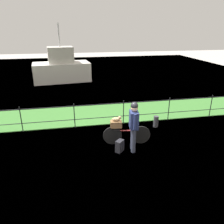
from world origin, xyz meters
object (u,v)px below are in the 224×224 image
(wooden_crate, at_px, (116,124))
(terrier_dog, at_px, (117,119))
(moored_boat_near, at_px, (62,68))
(mooring_bollard, at_px, (156,121))
(backpack_on_paving, at_px, (120,146))
(cyclist_person, at_px, (134,123))
(bicycle_main, at_px, (126,135))

(wooden_crate, relative_size, terrier_dog, 1.19)
(moored_boat_near, bearing_deg, wooden_crate, -78.66)
(terrier_dog, relative_size, moored_boat_near, 0.08)
(mooring_bollard, bearing_deg, moored_boat_near, 113.48)
(backpack_on_paving, relative_size, moored_boat_near, 0.09)
(mooring_bollard, distance_m, moored_boat_near, 9.83)
(wooden_crate, bearing_deg, moored_boat_near, 101.34)
(wooden_crate, xyz_separation_m, moored_boat_near, (-2.02, 10.07, 0.18))
(cyclist_person, distance_m, mooring_bollard, 2.28)
(wooden_crate, height_order, cyclist_person, cyclist_person)
(terrier_dog, relative_size, cyclist_person, 0.19)
(terrier_dog, relative_size, mooring_bollard, 0.71)
(bicycle_main, distance_m, backpack_on_paving, 0.58)
(terrier_dog, xyz_separation_m, moored_boat_near, (-2.04, 10.07, -0.01))
(wooden_crate, xyz_separation_m, mooring_bollard, (1.89, 1.08, -0.53))
(mooring_bollard, xyz_separation_m, moored_boat_near, (-3.91, 8.99, 0.71))
(cyclist_person, distance_m, backpack_on_paving, 0.92)
(backpack_on_paving, bearing_deg, terrier_dog, -136.43)
(wooden_crate, bearing_deg, terrier_dog, -7.80)
(bicycle_main, height_order, terrier_dog, terrier_dog)
(bicycle_main, distance_m, terrier_dog, 0.69)
(wooden_crate, height_order, moored_boat_near, moored_boat_near)
(bicycle_main, distance_m, cyclist_person, 0.82)
(cyclist_person, xyz_separation_m, moored_boat_near, (-2.48, 10.59, -0.06))
(terrier_dog, distance_m, mooring_bollard, 2.27)
(cyclist_person, xyz_separation_m, mooring_bollard, (1.43, 1.59, -0.78))
(bicycle_main, distance_m, wooden_crate, 0.55)
(cyclist_person, relative_size, mooring_bollard, 3.69)
(bicycle_main, bearing_deg, wooden_crate, 172.20)
(bicycle_main, xyz_separation_m, mooring_bollard, (1.53, 1.12, -0.12))
(wooden_crate, xyz_separation_m, cyclist_person, (0.46, -0.52, 0.24))
(bicycle_main, xyz_separation_m, cyclist_person, (0.11, -0.47, 0.66))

